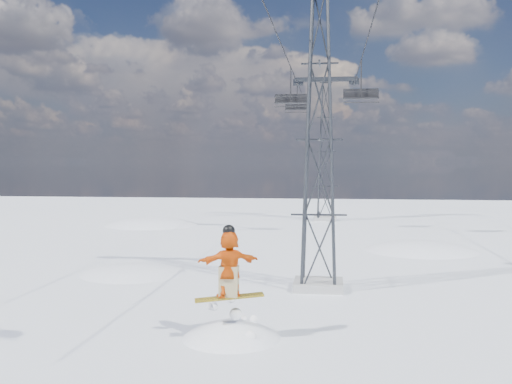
% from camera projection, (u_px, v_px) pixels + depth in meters
% --- Properties ---
extents(ground, '(120.00, 120.00, 0.00)m').
position_uv_depth(ground, '(276.00, 364.00, 13.22)').
color(ground, white).
rests_on(ground, ground).
extents(lift_tower_near, '(5.20, 1.80, 11.43)m').
position_uv_depth(lift_tower_near, '(319.00, 141.00, 20.75)').
color(lift_tower_near, '#999999').
rests_on(lift_tower_near, ground).
extents(lift_tower_far, '(5.20, 1.80, 11.43)m').
position_uv_depth(lift_tower_far, '(326.00, 152.00, 45.50)').
color(lift_tower_far, '#999999').
rests_on(lift_tower_far, ground).
extents(haul_cables, '(4.46, 51.00, 0.06)m').
position_uv_depth(haul_cables, '(324.00, 52.00, 31.85)').
color(haul_cables, black).
rests_on(haul_cables, ground).
extents(lift_chair_mid, '(2.12, 0.61, 2.63)m').
position_uv_depth(lift_chair_mid, '(361.00, 95.00, 34.31)').
color(lift_chair_mid, black).
rests_on(lift_chair_mid, ground).
extents(lift_chair_far, '(2.10, 0.60, 2.60)m').
position_uv_depth(lift_chair_far, '(291.00, 100.00, 37.18)').
color(lift_chair_far, black).
rests_on(lift_chair_far, ground).
extents(lift_chair_extra, '(1.89, 0.54, 2.34)m').
position_uv_depth(lift_chair_extra, '(297.00, 107.00, 44.37)').
color(lift_chair_extra, black).
rests_on(lift_chair_extra, ground).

